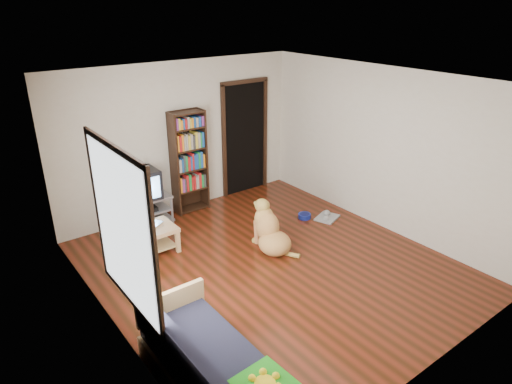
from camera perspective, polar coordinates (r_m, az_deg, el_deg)
ground at (r=6.60m, az=1.86°, el=-9.17°), size 5.00×5.00×0.00m
ceiling at (r=5.66m, az=2.21°, el=13.70°), size 5.00×5.00×0.00m
wall_back at (r=7.99m, az=-9.43°, el=6.65°), size 4.50×0.00×4.50m
wall_front at (r=4.56m, az=22.45°, el=-8.04°), size 4.50×0.00×4.50m
wall_left at (r=5.02m, az=-18.40°, el=-4.46°), size 0.00×5.00×5.00m
wall_right at (r=7.56m, az=15.44°, el=5.15°), size 0.00×5.00×5.00m
laptop at (r=6.90m, az=-12.40°, el=-4.25°), size 0.42×0.38×0.03m
dog_bowl at (r=7.96m, az=6.09°, el=-2.99°), size 0.22×0.22×0.08m
grey_rag at (r=8.00m, az=8.87°, el=-3.19°), size 0.49×0.44×0.03m
window at (r=4.51m, az=-16.34°, el=-4.56°), size 0.03×1.46×1.70m
doorway at (r=8.71m, az=-1.42°, el=7.08°), size 1.03×0.05×2.19m
tv_stand at (r=7.79m, az=-13.88°, el=-2.31°), size 0.90×0.45×0.50m
crt_tv at (r=7.62m, az=-14.28°, el=0.96°), size 0.55×0.52×0.58m
bookshelf at (r=7.97m, az=-8.44°, el=4.41°), size 0.60×0.30×1.80m
sofa at (r=4.69m, az=-5.84°, el=-21.08°), size 0.80×1.80×0.80m
coffee_table at (r=6.99m, az=-12.41°, el=-5.13°), size 0.55×0.55×0.40m
dog at (r=6.88m, az=1.74°, el=-4.99°), size 0.52×0.94×0.77m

